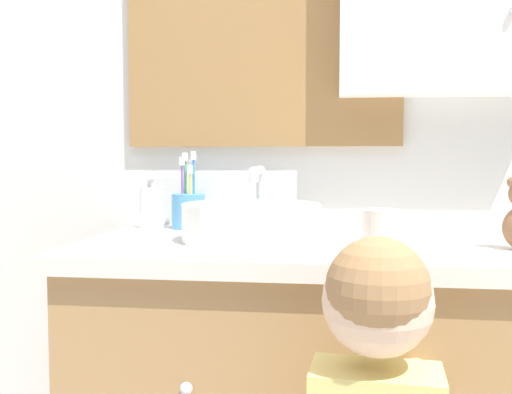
% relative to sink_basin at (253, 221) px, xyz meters
% --- Properties ---
extents(wall_back, '(3.20, 0.18, 2.50)m').
position_rel_sink_basin_xyz_m(wall_back, '(0.16, 0.30, 0.39)').
color(wall_back, silver).
rests_on(wall_back, ground_plane).
extents(sink_basin, '(0.31, 0.36, 0.16)m').
position_rel_sink_basin_xyz_m(sink_basin, '(0.00, 0.00, 0.00)').
color(sink_basin, white).
rests_on(sink_basin, vanity_counter).
extents(toothbrush_holder, '(0.09, 0.09, 0.20)m').
position_rel_sink_basin_xyz_m(toothbrush_holder, '(-0.20, 0.19, 0.01)').
color(toothbrush_holder, '#4C93C6').
rests_on(toothbrush_holder, vanity_counter).
extents(soap_dispenser, '(0.06, 0.06, 0.14)m').
position_rel_sink_basin_xyz_m(soap_dispenser, '(-0.30, 0.19, 0.01)').
color(soap_dispenser, white).
rests_on(soap_dispenser, vanity_counter).
extents(drinking_cup, '(0.07, 0.07, 0.09)m').
position_rel_sink_basin_xyz_m(drinking_cup, '(0.26, -0.18, -0.00)').
color(drinking_cup, silver).
rests_on(drinking_cup, vanity_counter).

